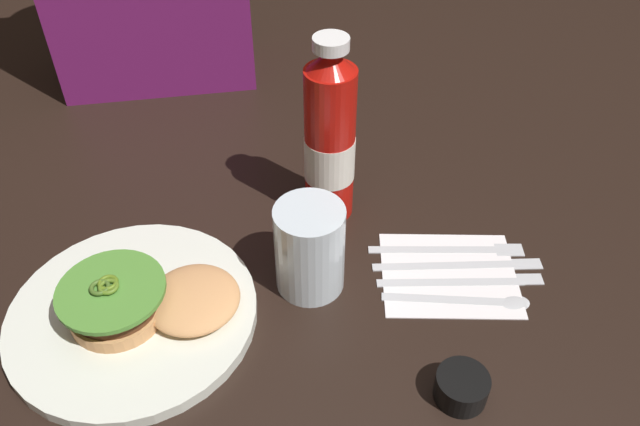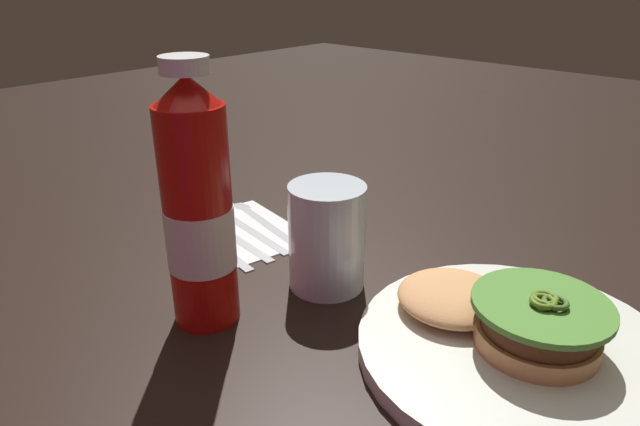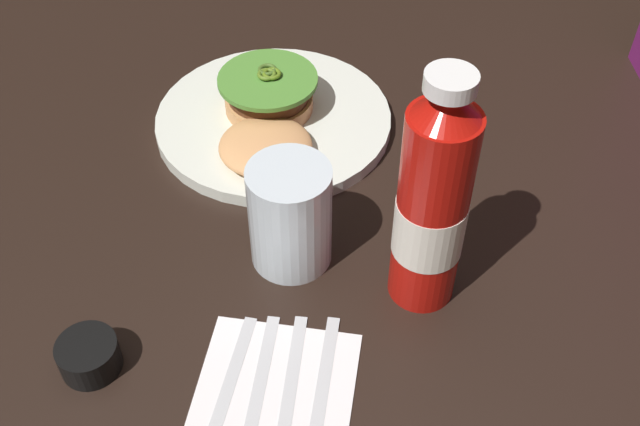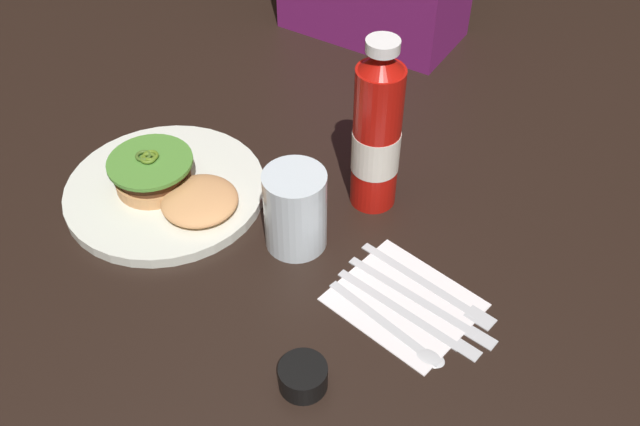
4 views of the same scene
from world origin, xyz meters
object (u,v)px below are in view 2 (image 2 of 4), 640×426
at_px(water_glass, 327,237).
at_px(butter_knife, 238,221).
at_px(dinner_plate, 516,349).
at_px(condiment_cup, 344,195).
at_px(spoon_utensil, 256,215).
at_px(napkin, 239,232).
at_px(steak_knife, 219,226).
at_px(fork_utensil, 203,233).
at_px(burger_sandwich, 504,313).
at_px(ketchup_bottle, 198,212).

bearing_deg(water_glass, butter_knife, -10.08).
distance_m(dinner_plate, condiment_cup, 0.38).
bearing_deg(spoon_utensil, napkin, 112.42).
distance_m(spoon_utensil, steak_knife, 0.06).
xyz_separation_m(napkin, fork_utensil, (0.03, 0.04, 0.00)).
relative_size(burger_sandwich, butter_knife, 0.97).
distance_m(dinner_plate, steak_knife, 0.42).
xyz_separation_m(water_glass, fork_utensil, (0.20, 0.02, -0.05)).
bearing_deg(napkin, ketchup_bottle, 130.93).
xyz_separation_m(water_glass, butter_knife, (0.20, -0.04, -0.05)).
relative_size(burger_sandwich, fork_utensil, 0.99).
bearing_deg(fork_utensil, ketchup_bottle, 144.92).
xyz_separation_m(burger_sandwich, napkin, (0.37, 0.01, -0.03)).
bearing_deg(spoon_utensil, water_glass, 161.37).
height_order(dinner_plate, napkin, dinner_plate).
relative_size(dinner_plate, ketchup_bottle, 1.11).
height_order(condiment_cup, steak_knife, condiment_cup).
height_order(dinner_plate, fork_utensil, dinner_plate).
bearing_deg(butter_knife, burger_sandwich, 179.00).
bearing_deg(ketchup_bottle, butter_knife, -47.52).
distance_m(steak_knife, fork_utensil, 0.03).
bearing_deg(napkin, condiment_cup, -104.49).
distance_m(burger_sandwich, fork_utensil, 0.40).
bearing_deg(condiment_cup, burger_sandwich, 154.45).
xyz_separation_m(condiment_cup, steak_knife, (0.07, 0.18, -0.01)).
bearing_deg(burger_sandwich, butter_knife, -1.00).
bearing_deg(fork_utensil, butter_knife, -93.47).
bearing_deg(ketchup_bottle, dinner_plate, -149.72).
bearing_deg(burger_sandwich, water_glass, 8.22).
height_order(water_glass, steak_knife, water_glass).
bearing_deg(ketchup_bottle, burger_sandwich, -146.92).
relative_size(ketchup_bottle, condiment_cup, 4.62).
height_order(dinner_plate, ketchup_bottle, ketchup_bottle).
height_order(water_glass, fork_utensil, water_glass).
height_order(ketchup_bottle, steak_knife, ketchup_bottle).
bearing_deg(burger_sandwich, spoon_utensil, -5.44).
bearing_deg(butter_knife, steak_knife, 78.26).
xyz_separation_m(burger_sandwich, ketchup_bottle, (0.24, 0.16, 0.08)).
bearing_deg(ketchup_bottle, napkin, -49.07).
distance_m(ketchup_bottle, butter_knife, 0.25).
distance_m(burger_sandwich, condiment_cup, 0.36).
bearing_deg(butter_knife, dinner_plate, 178.22).
xyz_separation_m(ketchup_bottle, condiment_cup, (0.08, -0.31, -0.10)).
relative_size(butter_knife, fork_utensil, 1.03).
relative_size(napkin, butter_knife, 0.81).
height_order(burger_sandwich, steak_knife, burger_sandwich).
xyz_separation_m(burger_sandwich, butter_knife, (0.39, -0.01, -0.03)).
height_order(butter_knife, steak_knife, same).
bearing_deg(napkin, spoon_utensil, -67.58).
height_order(water_glass, spoon_utensil, water_glass).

